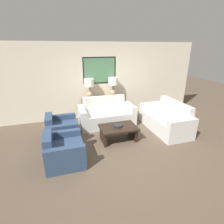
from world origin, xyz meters
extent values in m
plane|color=brown|center=(0.00, 0.00, 0.00)|extent=(20.00, 20.00, 0.00)
cube|color=beige|center=(0.00, 2.46, 1.32)|extent=(7.54, 0.10, 2.65)
cube|color=black|center=(0.00, 2.41, 1.70)|extent=(1.18, 0.01, 0.92)
cube|color=#4C7F56|center=(0.00, 2.40, 1.70)|extent=(1.10, 0.02, 0.84)
cube|color=brown|center=(0.00, 2.20, 0.39)|extent=(1.41, 0.37, 0.78)
cylinder|color=tan|center=(-0.43, 2.20, 0.79)|extent=(0.18, 0.18, 0.02)
sphere|color=tan|center=(-0.43, 2.20, 0.91)|extent=(0.21, 0.21, 0.21)
cylinder|color=#8C7A51|center=(-0.43, 2.20, 1.11)|extent=(0.02, 0.02, 0.19)
cylinder|color=white|center=(-0.43, 2.20, 1.34)|extent=(0.34, 0.34, 0.26)
cylinder|color=tan|center=(0.43, 2.20, 0.79)|extent=(0.18, 0.18, 0.02)
sphere|color=tan|center=(0.43, 2.20, 0.91)|extent=(0.21, 0.21, 0.21)
cylinder|color=#8C7A51|center=(0.43, 2.20, 1.11)|extent=(0.02, 0.02, 0.19)
cylinder|color=white|center=(0.43, 2.20, 1.34)|extent=(0.34, 0.34, 0.26)
cube|color=silver|center=(0.00, 1.43, 0.23)|extent=(1.45, 0.70, 0.45)
cube|color=silver|center=(0.00, 1.87, 0.45)|extent=(1.45, 0.18, 0.91)
cube|color=silver|center=(-0.81, 1.52, 0.33)|extent=(0.18, 0.88, 0.66)
cube|color=silver|center=(0.81, 1.52, 0.33)|extent=(0.18, 0.88, 0.66)
cube|color=silver|center=(1.54, 0.62, 0.23)|extent=(0.70, 1.45, 0.45)
cube|color=silver|center=(1.98, 0.62, 0.45)|extent=(0.18, 1.45, 0.91)
cube|color=silver|center=(1.63, 1.43, 0.33)|extent=(0.88, 0.18, 0.66)
cube|color=silver|center=(1.63, -0.20, 0.33)|extent=(0.88, 0.18, 0.66)
cube|color=black|center=(0.01, 0.40, 0.39)|extent=(1.00, 0.69, 0.05)
cube|color=black|center=(-0.42, 0.40, 0.18)|extent=(0.07, 0.55, 0.37)
cube|color=black|center=(0.45, 0.40, 0.18)|extent=(0.07, 0.55, 0.37)
cylinder|color=#232328|center=(0.00, 0.41, 0.44)|extent=(0.25, 0.25, 0.06)
cube|color=navy|center=(-1.37, 0.96, 0.22)|extent=(0.66, 0.64, 0.43)
cube|color=navy|center=(-1.79, 0.96, 0.37)|extent=(0.18, 0.64, 0.74)
cube|color=navy|center=(-1.46, 0.57, 0.30)|extent=(0.84, 0.14, 0.59)
cube|color=navy|center=(-1.46, 1.35, 0.30)|extent=(0.84, 0.14, 0.59)
cube|color=navy|center=(-1.37, -0.16, 0.22)|extent=(0.66, 0.64, 0.43)
cube|color=navy|center=(-1.79, -0.16, 0.37)|extent=(0.18, 0.64, 0.74)
cube|color=navy|center=(-1.46, -0.55, 0.30)|extent=(0.84, 0.14, 0.59)
cube|color=navy|center=(-1.46, 0.23, 0.30)|extent=(0.84, 0.14, 0.59)
camera|label=1|loc=(-1.46, -3.70, 2.48)|focal=28.00mm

